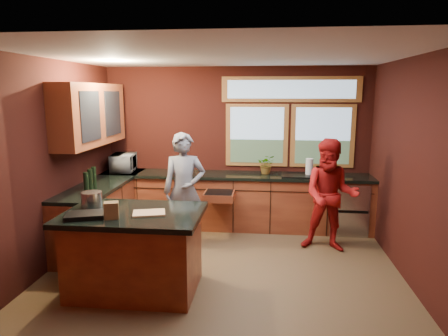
% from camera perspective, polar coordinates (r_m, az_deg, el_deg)
% --- Properties ---
extents(floor, '(4.50, 4.50, 0.00)m').
position_cam_1_polar(floor, '(5.35, -0.04, -14.36)').
color(floor, brown).
rests_on(floor, ground).
extents(room_shell, '(4.52, 4.02, 2.71)m').
position_cam_1_polar(room_shell, '(5.28, -6.14, 5.56)').
color(room_shell, black).
rests_on(room_shell, ground).
extents(back_counter, '(4.50, 0.64, 0.93)m').
position_cam_1_polar(back_counter, '(6.77, 3.22, -4.73)').
color(back_counter, '#592215').
rests_on(back_counter, floor).
extents(left_counter, '(0.64, 2.30, 0.93)m').
position_cam_1_polar(left_counter, '(6.44, -16.77, -5.98)').
color(left_counter, '#592215').
rests_on(left_counter, floor).
extents(island, '(1.55, 1.05, 0.95)m').
position_cam_1_polar(island, '(4.80, -12.61, -11.48)').
color(island, '#592215').
rests_on(island, floor).
extents(person_grey, '(0.70, 0.54, 1.70)m').
position_cam_1_polar(person_grey, '(5.90, -5.68, -3.21)').
color(person_grey, slate).
rests_on(person_grey, floor).
extents(person_red, '(0.89, 0.75, 1.63)m').
position_cam_1_polar(person_red, '(5.92, 14.97, -3.83)').
color(person_red, '#A21312').
rests_on(person_red, floor).
extents(microwave, '(0.45, 0.59, 0.30)m').
position_cam_1_polar(microwave, '(7.06, -14.16, 0.73)').
color(microwave, '#999999').
rests_on(microwave, left_counter).
extents(potted_plant, '(0.29, 0.25, 0.32)m').
position_cam_1_polar(potted_plant, '(6.67, 6.10, 0.51)').
color(potted_plant, '#999999').
rests_on(potted_plant, back_counter).
extents(paper_towel, '(0.12, 0.12, 0.28)m').
position_cam_1_polar(paper_towel, '(6.66, 12.09, 0.13)').
color(paper_towel, silver).
rests_on(paper_towel, back_counter).
extents(cutting_board, '(0.40, 0.34, 0.02)m').
position_cam_1_polar(cutting_board, '(4.53, -10.65, -6.34)').
color(cutting_board, tan).
rests_on(cutting_board, island).
extents(stock_pot, '(0.24, 0.24, 0.18)m').
position_cam_1_polar(stock_pot, '(4.95, -18.37, -4.27)').
color(stock_pot, '#BBBBC0').
rests_on(stock_pot, island).
extents(paper_bag, '(0.18, 0.16, 0.18)m').
position_cam_1_polar(paper_bag, '(4.44, -15.78, -5.84)').
color(paper_bag, brown).
rests_on(paper_bag, island).
extents(black_tray, '(0.47, 0.39, 0.05)m').
position_cam_1_polar(black_tray, '(4.58, -19.25, -6.39)').
color(black_tray, black).
rests_on(black_tray, island).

